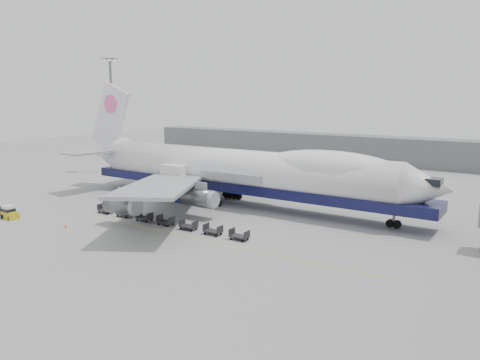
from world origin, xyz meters
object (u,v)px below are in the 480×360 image
Objects in this scene: airliner at (240,170)px; catering_truck at (176,180)px; baggage_tug at (9,213)px; ground_worker at (1,212)px.

airliner is 11.05× the size of catering_truck.
airliner is at bearing 50.92° from baggage_tug.
airliner is 25.57× the size of baggage_tug.
ground_worker is at bearing -134.02° from airliner.
catering_truck is 25.21m from baggage_tug.
airliner is 34.47m from baggage_tug.
catering_truck is 26.36m from ground_worker.
airliner reaches higher than baggage_tug.
airliner is 35.90m from ground_worker.
airliner is at bearing -31.13° from ground_worker.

